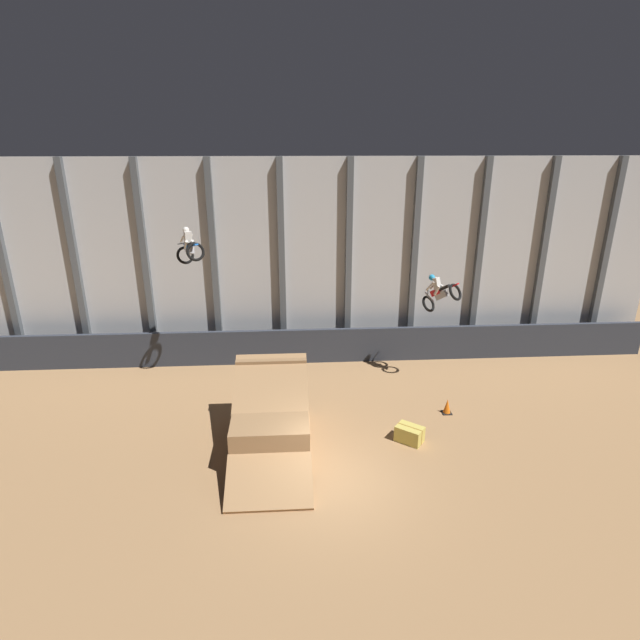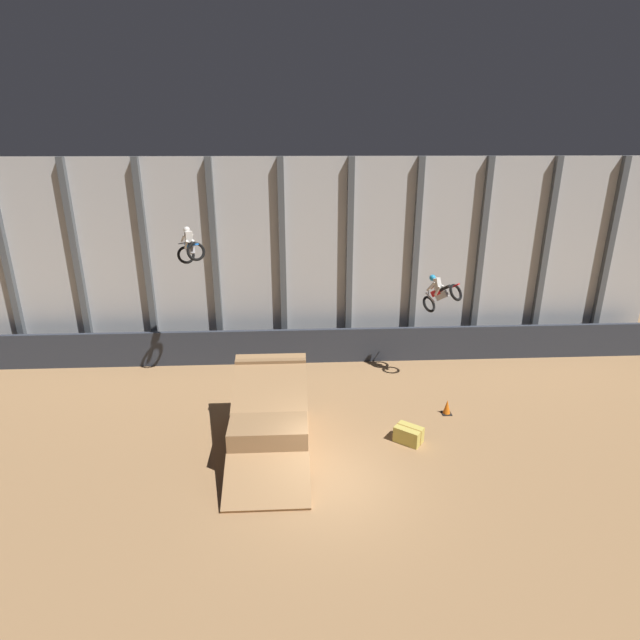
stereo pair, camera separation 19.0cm
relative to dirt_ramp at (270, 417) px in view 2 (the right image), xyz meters
The scene contains 8 objects.
ground_plane 3.28m from the dirt_ramp, 52.73° to the right, with size 60.00×60.00×0.00m, color #9E754C.
arena_back_wall 8.50m from the dirt_ramp, 75.50° to the left, with size 32.00×0.40×9.17m.
lower_barrier 6.63m from the dirt_ramp, 73.23° to the left, with size 31.36×0.20×1.63m.
dirt_ramp is the anchor object (origin of this frame).
rider_bike_left_air 7.67m from the dirt_ramp, 123.31° to the left, with size 1.44×1.80×1.62m.
rider_bike_right_air 8.66m from the dirt_ramp, 32.08° to the left, with size 1.67×1.72×1.67m.
traffic_cone_near_ramp 6.76m from the dirt_ramp, 11.64° to the left, with size 0.36×0.36×0.58m.
hay_bale_trackside 4.79m from the dirt_ramp, ahead, with size 1.08×1.03×0.57m.
Camera 2 is at (-1.00, -12.50, 9.79)m, focal length 28.00 mm.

